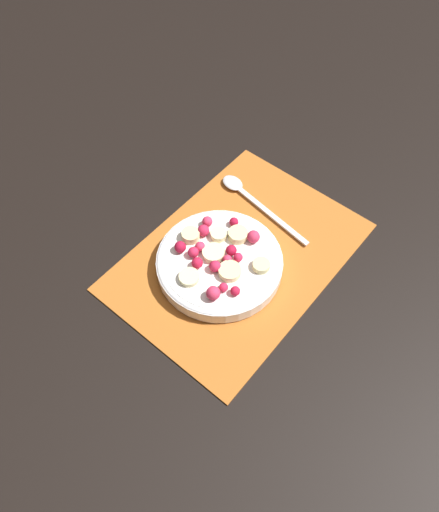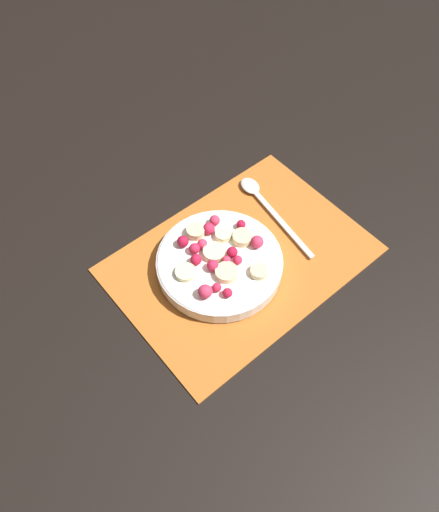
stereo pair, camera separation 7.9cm
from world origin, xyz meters
The scene contains 4 objects.
ground_plane centered at (0.00, 0.00, 0.00)m, with size 3.00×3.00×0.00m, color black.
placemat centered at (0.00, 0.00, 0.00)m, with size 0.41×0.29×0.01m.
fruit_bowl centered at (-0.04, 0.01, 0.02)m, with size 0.21×0.21×0.05m.
spoon centered at (0.11, 0.07, 0.01)m, with size 0.05×0.21×0.01m.
Camera 1 is at (-0.38, -0.28, 0.70)m, focal length 35.00 mm.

